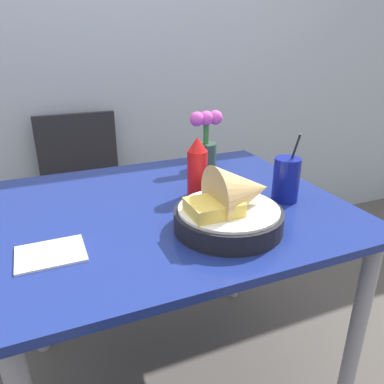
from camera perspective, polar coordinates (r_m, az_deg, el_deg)
The scene contains 9 objects.
ground_plane at distance 1.66m, azimuth -2.57°, elevation -26.78°, with size 12.00×12.00×0.00m, color #4C4742.
wall_window at distance 2.09m, azimuth -14.22°, elevation 23.16°, with size 7.00×0.06×2.60m.
dining_table at distance 1.23m, azimuth -3.10°, elevation -6.45°, with size 1.06×0.88×0.77m.
chair_far_window at distance 2.01m, azimuth -16.12°, elevation 0.72°, with size 0.40×0.40×0.90m.
food_basket at distance 1.02m, azimuth 6.26°, elevation -2.23°, with size 0.30×0.30×0.19m.
ketchup_bottle at distance 1.21m, azimuth 0.81°, elevation 3.64°, with size 0.07×0.07×0.20m.
drink_cup at distance 1.23m, azimuth 14.13°, elevation 1.66°, with size 0.08×0.08×0.22m.
flower_vase at distance 1.49m, azimuth 2.15°, elevation 7.99°, with size 0.13×0.08×0.23m.
napkin at distance 0.98m, azimuth -20.74°, elevation -8.79°, with size 0.16×0.13×0.01m.
Camera 1 is at (-0.36, -1.02, 1.26)m, focal length 35.00 mm.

